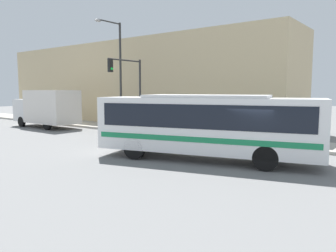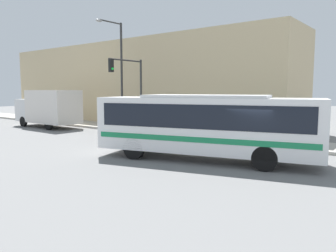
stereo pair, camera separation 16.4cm
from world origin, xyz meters
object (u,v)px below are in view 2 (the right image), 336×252
at_px(city_bus, 206,122).
at_px(delivery_truck, 49,107).
at_px(street_lamp, 119,67).
at_px(fire_hydrant, 203,131).
at_px(traffic_light_pole, 131,82).
at_px(parking_meter, 152,119).

relative_size(city_bus, delivery_truck, 1.54).
xyz_separation_m(city_bus, street_lamp, (5.36, 11.37, 3.29)).
bearing_deg(delivery_truck, street_lamp, -70.49).
height_order(fire_hydrant, traffic_light_pole, traffic_light_pole).
bearing_deg(fire_hydrant, traffic_light_pole, 99.60).
distance_m(fire_hydrant, traffic_light_pole, 6.66).
height_order(delivery_truck, fire_hydrant, delivery_truck).
relative_size(traffic_light_pole, parking_meter, 3.84).
height_order(city_bus, traffic_light_pole, traffic_light_pole).
xyz_separation_m(city_bus, parking_meter, (5.41, 7.92, -0.66)).
height_order(delivery_truck, street_lamp, street_lamp).
relative_size(delivery_truck, fire_hydrant, 9.56).
height_order(parking_meter, street_lamp, street_lamp).
bearing_deg(traffic_light_pole, city_bus, -115.85).
bearing_deg(traffic_light_pole, delivery_truck, 99.06).
xyz_separation_m(city_bus, delivery_truck, (3.07, 17.84, -0.02)).
height_order(traffic_light_pole, parking_meter, traffic_light_pole).
height_order(city_bus, street_lamp, street_lamp).
relative_size(city_bus, street_lamp, 1.26).
distance_m(city_bus, street_lamp, 12.99).
bearing_deg(street_lamp, fire_hydrant, -89.62).
xyz_separation_m(parking_meter, street_lamp, (-0.05, 3.45, 3.94)).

